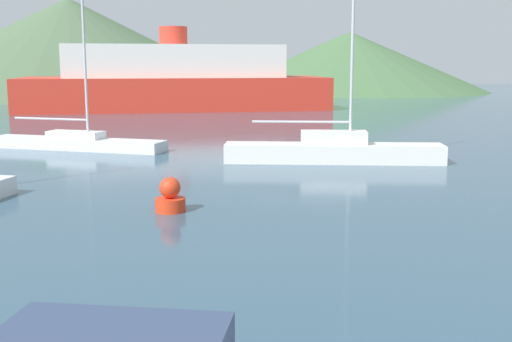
{
  "coord_description": "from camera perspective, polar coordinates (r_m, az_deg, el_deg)",
  "views": [
    {
      "loc": [
        -2.25,
        -2.79,
        4.05
      ],
      "look_at": [
        -0.87,
        14.0,
        1.2
      ],
      "focal_mm": 45.0,
      "sensor_mm": 36.0,
      "label": 1
    }
  ],
  "objects": [
    {
      "name": "hill_west",
      "position": [
        91.62,
        -16.22,
        10.64
      ],
      "size": [
        50.81,
        50.81,
        12.63
      ],
      "color": "#4C6647",
      "rests_on": "ground_plane"
    },
    {
      "name": "hill_central",
      "position": [
        94.76,
        8.3,
        9.6
      ],
      "size": [
        39.19,
        39.19,
        8.45
      ],
      "color": "#476B42",
      "rests_on": "ground_plane"
    },
    {
      "name": "sailboat_inner",
      "position": [
        31.56,
        -15.7,
        2.61
      ],
      "size": [
        8.79,
        4.66,
        10.29
      ],
      "rotation": [
        0.0,
        0.0,
        -0.38
      ],
      "color": "white",
      "rests_on": "ground_plane"
    },
    {
      "name": "buoy_marker",
      "position": [
        17.78,
        -7.64,
        -2.34
      ],
      "size": [
        0.84,
        0.84,
        0.96
      ],
      "color": "red",
      "rests_on": "ground_plane"
    },
    {
      "name": "ferry_distant",
      "position": [
        57.7,
        -7.28,
        7.94
      ],
      "size": [
        27.19,
        12.43,
        7.17
      ],
      "rotation": [
        0.0,
        0.0,
        0.1
      ],
      "color": "red",
      "rests_on": "ground_plane"
    },
    {
      "name": "sailboat_middle",
      "position": [
        26.51,
        6.91,
        1.88
      ],
      "size": [
        9.04,
        2.65,
        9.22
      ],
      "rotation": [
        0.0,
        0.0,
        -0.14
      ],
      "color": "white",
      "rests_on": "ground_plane"
    }
  ]
}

